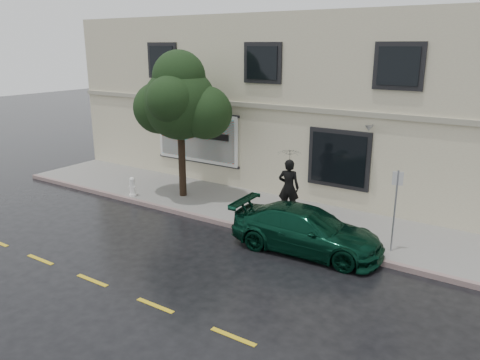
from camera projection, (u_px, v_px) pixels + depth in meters
The scene contains 12 objects.
ground at pixel (181, 236), 14.86m from camera, with size 90.00×90.00×0.00m, color black.
sidewalk at pixel (237, 206), 17.44m from camera, with size 20.00×3.50×0.15m, color gray.
curb at pixel (209, 220), 16.04m from camera, with size 20.00×0.18×0.16m, color gray.
road_marking at pixel (92, 280), 12.05m from camera, with size 19.00×0.12×0.01m, color gold.
building at pixel (308, 99), 21.09m from camera, with size 20.00×8.12×7.00m.
billboard at pixel (197, 137), 19.92m from camera, with size 4.30×0.16×2.20m.
car at pixel (306, 230), 13.63m from camera, with size 1.98×4.47×1.30m, color black.
pedestrian at pixel (289, 187), 16.02m from camera, with size 0.72×0.48×1.99m, color black.
umbrella at pixel (290, 150), 15.66m from camera, with size 0.89×0.89×0.66m, color black.
street_tree at pixel (180, 104), 17.41m from camera, with size 2.74×2.74×4.97m.
fire_hydrant at pixel (133, 187), 18.25m from camera, with size 0.31×0.29×0.76m.
sign_pole at pixel (395, 203), 13.04m from camera, with size 0.29×0.10×2.39m.
Camera 1 is at (9.16, -10.46, 5.85)m, focal length 35.00 mm.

